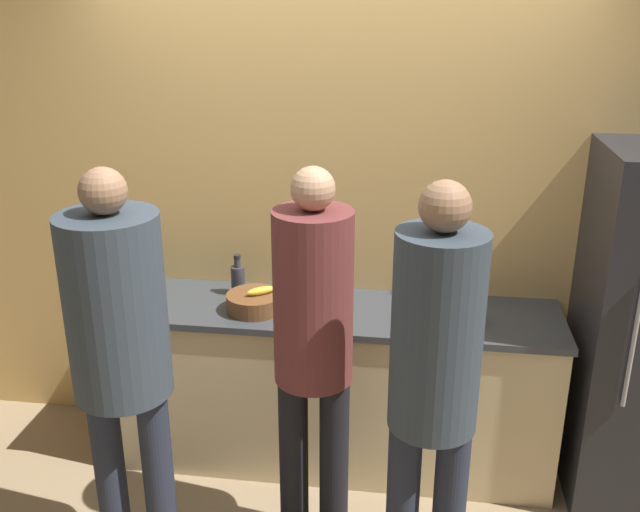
{
  "coord_description": "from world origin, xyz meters",
  "views": [
    {
      "loc": [
        0.43,
        -2.91,
        2.39
      ],
      "look_at": [
        0.0,
        0.13,
        1.24
      ],
      "focal_mm": 40.0,
      "sensor_mm": 36.0,
      "label": 1
    }
  ],
  "objects": [
    {
      "name": "ground_plane",
      "position": [
        0.0,
        0.0,
        0.0
      ],
      "size": [
        14.0,
        14.0,
        0.0
      ],
      "primitive_type": "plane",
      "color": "#9E8460"
    },
    {
      "name": "wall_back",
      "position": [
        0.0,
        0.62,
        1.3
      ],
      "size": [
        5.2,
        0.06,
        2.6
      ],
      "color": "#E0B266",
      "rests_on": "ground_plane"
    },
    {
      "name": "bottle_dark",
      "position": [
        -0.48,
        0.44,
        0.97
      ],
      "size": [
        0.07,
        0.07,
        0.22
      ],
      "color": "#333338",
      "rests_on": "counter"
    },
    {
      "name": "fruit_bowl",
      "position": [
        -0.34,
        0.25,
        0.93
      ],
      "size": [
        0.28,
        0.28,
        0.13
      ],
      "color": "brown",
      "rests_on": "counter"
    },
    {
      "name": "person_right",
      "position": [
        0.52,
        -0.6,
        1.07
      ],
      "size": [
        0.33,
        0.33,
        1.8
      ],
      "color": "#232838",
      "rests_on": "ground_plane"
    },
    {
      "name": "person_center",
      "position": [
        0.03,
        -0.29,
        1.04
      ],
      "size": [
        0.33,
        0.33,
        1.76
      ],
      "color": "black",
      "rests_on": "ground_plane"
    },
    {
      "name": "bottle_amber",
      "position": [
        -1.02,
        0.18,
        0.97
      ],
      "size": [
        0.08,
        0.08,
        0.21
      ],
      "color": "brown",
      "rests_on": "counter"
    },
    {
      "name": "person_left",
      "position": [
        -0.71,
        -0.53,
        1.1
      ],
      "size": [
        0.39,
        0.39,
        1.79
      ],
      "color": "#232838",
      "rests_on": "ground_plane"
    },
    {
      "name": "counter",
      "position": [
        0.0,
        0.34,
        0.44
      ],
      "size": [
        2.36,
        0.6,
        0.89
      ],
      "color": "beige",
      "rests_on": "ground_plane"
    },
    {
      "name": "utensil_crock",
      "position": [
        0.51,
        0.53,
        0.96
      ],
      "size": [
        0.11,
        0.11,
        0.28
      ],
      "color": "silver",
      "rests_on": "counter"
    },
    {
      "name": "cup_white",
      "position": [
        0.73,
        0.24,
        0.93
      ],
      "size": [
        0.08,
        0.08,
        0.09
      ],
      "color": "white",
      "rests_on": "counter"
    },
    {
      "name": "bottle_green",
      "position": [
        -1.03,
        0.49,
        0.96
      ],
      "size": [
        0.06,
        0.06,
        0.18
      ],
      "color": "#236033",
      "rests_on": "counter"
    }
  ]
}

